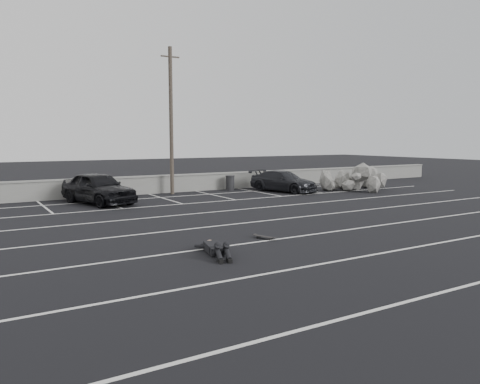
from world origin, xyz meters
TOP-DOWN VIEW (x-y plane):
  - ground at (0.00, 0.00)m, footprint 120.00×120.00m
  - seawall at (0.00, 14.00)m, footprint 50.00×0.45m
  - stall_lines at (-0.08, 4.41)m, footprint 36.00×20.05m
  - car_left at (-2.52, 11.29)m, footprint 3.15×4.94m
  - car_right at (8.50, 10.93)m, footprint 3.06×4.68m
  - utility_pole at (2.20, 13.20)m, footprint 1.11×0.22m
  - trash_bin at (6.10, 13.27)m, footprint 0.78×0.78m
  - riprap_pile at (13.01, 9.45)m, footprint 4.98×3.58m
  - person at (-2.30, -0.47)m, footprint 2.13×2.93m
  - skateboard at (-0.09, 0.26)m, footprint 0.41×0.71m

SIDE VIEW (x-z plane):
  - ground at x=0.00m, z-range 0.00..0.00m
  - stall_lines at x=-0.08m, z-range 0.00..0.01m
  - skateboard at x=-0.09m, z-range 0.02..0.11m
  - person at x=-2.30m, z-range 0.00..0.49m
  - riprap_pile at x=13.01m, z-range -0.12..0.96m
  - trash_bin at x=6.10m, z-range 0.01..0.92m
  - seawall at x=0.00m, z-range 0.02..1.08m
  - car_right at x=8.50m, z-range 0.00..1.26m
  - car_left at x=-2.52m, z-range 0.00..1.57m
  - utility_pole at x=2.20m, z-range 0.05..8.38m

